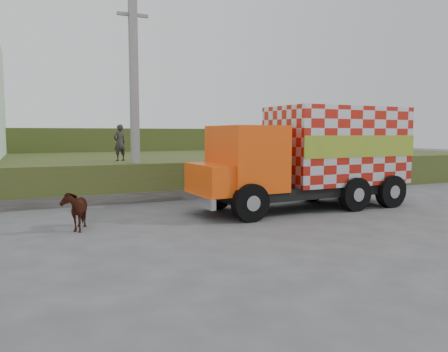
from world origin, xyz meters
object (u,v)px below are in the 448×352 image
utility_pole (134,97)px  pedestrian (120,143)px  cow (75,210)px  cargo_truck (313,156)px

utility_pole → pedestrian: size_ratio=5.15×
cow → pedestrian: (2.48, 6.31, 1.72)m
cargo_truck → cow: 8.28m
cargo_truck → cow: (-8.18, -0.29, -1.30)m
cargo_truck → cow: size_ratio=6.16×
utility_pole → cow: size_ratio=6.02×
cargo_truck → utility_pole: bearing=140.0°
cow → utility_pole: bearing=71.2°
cargo_truck → cow: bearing=-179.9°
cargo_truck → pedestrian: bearing=131.5°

